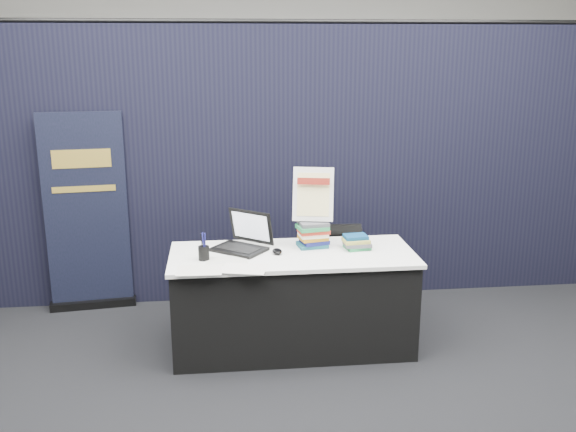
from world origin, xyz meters
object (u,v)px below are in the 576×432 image
(display_table, at_px, (292,300))
(laptop, at_px, (239,240))
(book_stack_tall, at_px, (313,234))
(book_stack_short, at_px, (356,242))
(pullup_banner, at_px, (87,224))
(stacking_chair, at_px, (341,274))
(info_sign, at_px, (313,195))

(display_table, relative_size, laptop, 3.67)
(laptop, distance_m, book_stack_tall, 0.56)
(book_stack_short, bearing_deg, display_table, -174.56)
(book_stack_short, bearing_deg, pullup_banner, 157.09)
(laptop, distance_m, pullup_banner, 1.49)
(display_table, height_order, laptop, laptop)
(book_stack_tall, xyz_separation_m, pullup_banner, (-1.82, 0.82, -0.09))
(laptop, distance_m, book_stack_short, 0.88)
(book_stack_short, bearing_deg, laptop, 173.32)
(display_table, bearing_deg, book_stack_tall, 36.02)
(book_stack_tall, height_order, book_stack_short, book_stack_tall)
(book_stack_short, distance_m, stacking_chair, 0.41)
(laptop, height_order, pullup_banner, pullup_banner)
(display_table, bearing_deg, book_stack_short, 5.44)
(pullup_banner, bearing_deg, book_stack_tall, -30.74)
(book_stack_short, distance_m, info_sign, 0.48)
(display_table, height_order, book_stack_tall, book_stack_tall)
(info_sign, bearing_deg, pullup_banner, 168.17)
(display_table, relative_size, stacking_chair, 2.15)
(info_sign, relative_size, pullup_banner, 0.24)
(stacking_chair, bearing_deg, book_stack_tall, -146.95)
(stacking_chair, bearing_deg, laptop, -168.87)
(book_stack_short, bearing_deg, info_sign, 160.51)
(laptop, relative_size, stacking_chair, 0.58)
(display_table, bearing_deg, pullup_banner, 150.12)
(book_stack_short, relative_size, stacking_chair, 0.23)
(stacking_chair, bearing_deg, info_sign, -152.33)
(pullup_banner, bearing_deg, stacking_chair, -24.37)
(laptop, relative_size, book_stack_short, 2.51)
(laptop, height_order, info_sign, info_sign)
(book_stack_tall, height_order, pullup_banner, pullup_banner)
(display_table, xyz_separation_m, pullup_banner, (-1.65, 0.95, 0.38))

